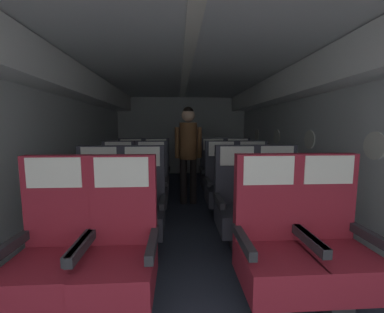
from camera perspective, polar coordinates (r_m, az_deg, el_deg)
The scene contains 19 objects.
ground at distance 3.44m, azimuth -1.12°, elevation -14.45°, with size 3.65×7.00×0.02m, color #2D3342.
fuselage_shell at distance 3.47m, azimuth -1.34°, elevation 11.59°, with size 3.53×6.65×2.10m.
seat_a_left_window at distance 1.88m, azimuth -30.29°, elevation -19.01°, with size 0.47×0.50×1.06m.
seat_a_left_aisle at distance 1.73m, azimuth -16.47°, elevation -20.67°, with size 0.47×0.50×1.06m.
seat_a_right_aisle at distance 2.00m, azimuth 30.34°, elevation -17.48°, with size 0.47×0.50×1.06m.
seat_a_right_window at distance 1.81m, azimuth 18.25°, elevation -19.50°, with size 0.47×0.50×1.06m.
seat_b_left_window at distance 2.62m, azimuth -21.32°, elevation -11.24°, with size 0.47×0.50×1.06m.
seat_b_left_aisle at distance 2.52m, azimuth -11.67°, elevation -11.61°, with size 0.47×0.50×1.06m.
seat_b_right_aisle at distance 2.71m, azimuth 19.84°, elevation -10.55°, with size 0.47×0.50×1.06m.
seat_b_right_window at distance 2.57m, azimuth 10.86°, elevation -11.27°, with size 0.47×0.50×1.06m.
seat_c_left_window at distance 3.43m, azimuth -17.12°, elevation -6.83°, with size 0.47×0.50×1.06m.
seat_c_left_aisle at distance 3.35m, azimuth -9.61°, elevation -6.94°, with size 0.47×0.50×1.06m.
seat_c_right_aisle at distance 3.49m, azimuth 14.34°, elevation -6.49°, with size 0.47×0.50×1.06m.
seat_c_right_window at distance 3.37m, azimuth 7.10°, elevation -6.81°, with size 0.47×0.50×1.06m.
seat_d_left_window at distance 4.26m, azimuth -14.29°, elevation -4.09°, with size 0.47×0.50×1.06m.
seat_d_left_aisle at distance 4.20m, azimuth -8.46°, elevation -4.11°, with size 0.47×0.50×1.06m.
seat_d_right_aisle at distance 4.31m, azimuth 10.93°, elevation -3.88°, with size 0.47×0.50×1.06m.
seat_d_right_window at distance 4.21m, azimuth 5.17°, elevation -4.04°, with size 0.47×0.50×1.06m.
flight_attendant at distance 3.86m, azimuth -0.89°, elevation 2.70°, with size 0.43×0.28×1.57m.
Camera 1 is at (-0.13, 0.10, 1.24)m, focal length 22.54 mm.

